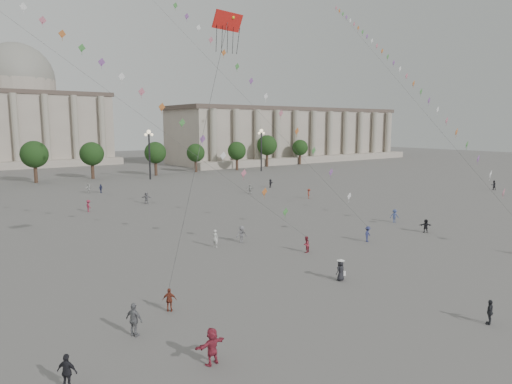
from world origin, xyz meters
TOP-DOWN VIEW (x-y plane):
  - ground at (0.00, 0.00)m, footprint 360.00×360.00m
  - hall_east at (75.00, 93.89)m, footprint 84.00×26.22m
  - hall_central at (0.00, 129.22)m, footprint 48.30×34.30m
  - tree_row at (0.00, 78.00)m, footprint 137.12×5.12m
  - lamp_post_mid_east at (15.00, 70.00)m, footprint 2.00×0.90m
  - lamp_post_far_east at (45.00, 70.00)m, footprint 2.00×0.90m
  - person_crowd_0 at (0.10, 56.48)m, footprint 0.94×0.76m
  - person_crowd_3 at (19.46, 5.92)m, footprint 1.36×1.16m
  - person_crowd_4 at (-1.65, 57.70)m, footprint 1.50×1.24m
  - person_crowd_6 at (0.73, 14.21)m, footprint 1.26×0.99m
  - person_crowd_7 at (20.41, 40.39)m, footprint 1.58×0.64m
  - person_crowd_8 at (24.98, 30.61)m, footprint 1.11×1.17m
  - person_crowd_9 at (28.09, 44.55)m, footprint 1.52×1.12m
  - person_crowd_12 at (2.14, 41.48)m, footprint 1.51×1.47m
  - person_crowd_13 at (-2.28, 14.32)m, footprint 0.60×0.74m
  - person_crowd_14 at (20.99, 11.18)m, footprint 1.17×1.13m
  - person_crowd_15 at (58.79, 18.15)m, footprint 1.07×1.02m
  - person_crowd_17 at (-6.77, 39.96)m, footprint 0.73×1.12m
  - tourist_0 at (-12.55, 2.87)m, footprint 0.94×0.80m
  - tourist_1 at (-19.98, -2.31)m, footprint 0.95×0.99m
  - tourist_2 at (-13.69, -4.25)m, footprint 1.79×0.76m
  - tourist_3 at (-15.63, 0.91)m, footprint 0.91×1.21m
  - tourist_4 at (1.88, -10.00)m, footprint 0.95×0.62m
  - kite_flyer_0 at (3.52, 7.78)m, footprint 0.90×0.80m
  - kite_flyer_1 at (11.20, 7.02)m, footprint 1.16×0.90m
  - hat_person at (0.41, 0.53)m, footprint 0.81×0.60m
  - dragon_kite at (-8.46, 2.28)m, footprint 3.21×0.89m
  - kite_train_west at (-16.00, 28.04)m, footprint 37.19×38.08m
  - kite_train_mid at (4.50, 34.94)m, footprint 13.16×51.98m
  - kite_train_east at (33.06, 21.46)m, footprint 26.94×49.76m

SIDE VIEW (x-z plane):
  - ground at x=0.00m, z-range 0.00..0.00m
  - person_crowd_3 at x=19.46m, z-range 0.00..1.48m
  - person_crowd_0 at x=0.10m, z-range 0.00..1.50m
  - tourist_4 at x=1.88m, z-range 0.00..1.50m
  - tourist_0 at x=-12.55m, z-range 0.00..1.51m
  - kite_flyer_0 at x=3.52m, z-range 0.00..1.53m
  - kite_flyer_1 at x=11.20m, z-range 0.00..1.58m
  - person_crowd_9 at x=28.09m, z-range 0.00..1.59m
  - person_crowd_8 at x=24.98m, z-range 0.00..1.59m
  - person_crowd_14 at x=20.99m, z-range 0.00..1.60m
  - person_crowd_4 at x=-1.65m, z-range 0.00..1.62m
  - person_crowd_17 at x=-6.77m, z-range 0.00..1.64m
  - person_crowd_7 at x=20.41m, z-range 0.00..1.66m
  - tourist_1 at x=-19.98m, z-range 0.00..1.66m
  - hat_person at x=0.41m, z-range 0.00..1.69m
  - person_crowd_6 at x=0.73m, z-range 0.00..1.71m
  - person_crowd_12 at x=2.14m, z-range 0.00..1.72m
  - person_crowd_15 at x=58.79m, z-range 0.00..1.73m
  - person_crowd_13 at x=-2.28m, z-range 0.00..1.74m
  - tourist_2 at x=-13.69m, z-range 0.00..1.87m
  - tourist_3 at x=-15.63m, z-range 0.00..1.91m
  - tree_row at x=0.00m, z-range 1.39..9.39m
  - lamp_post_mid_east at x=15.00m, z-range 2.03..12.68m
  - lamp_post_far_east at x=45.00m, z-range 2.03..12.68m
  - hall_east at x=75.00m, z-range -0.17..17.03m
  - hall_central at x=0.00m, z-range -3.52..31.98m
  - dragon_kite at x=-8.46m, z-range 8.59..25.78m
  - kite_train_east at x=33.06m, z-range -13.41..53.83m
  - kite_train_west at x=-16.00m, z-range -10.53..56.14m
  - kite_train_mid at x=4.50m, z-range -9.18..62.27m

